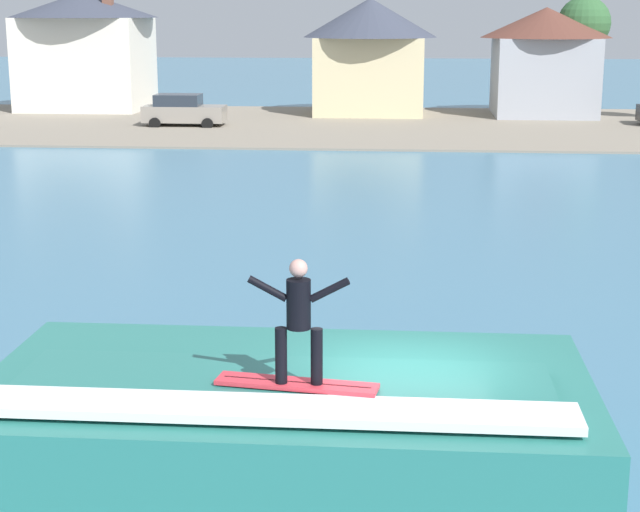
{
  "coord_description": "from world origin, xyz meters",
  "views": [
    {
      "loc": [
        -0.06,
        -14.09,
        6.5
      ],
      "look_at": [
        -1.68,
        5.15,
        1.89
      ],
      "focal_mm": 58.2,
      "sensor_mm": 36.0,
      "label": 1
    }
  ],
  "objects_px": {
    "surfboard": "(297,384)",
    "tree_tall_bare": "(584,24)",
    "wave_crest": "(287,424)",
    "surfer": "(299,315)",
    "car_near_shore": "(183,111)",
    "house_gabled_white": "(545,57)",
    "house_small_cottage": "(370,49)",
    "house_with_chimney": "(85,46)"
  },
  "relations": [
    {
      "from": "wave_crest",
      "to": "surfboard",
      "type": "relative_size",
      "value": 3.87
    },
    {
      "from": "wave_crest",
      "to": "house_with_chimney",
      "type": "bearing_deg",
      "value": 109.9
    },
    {
      "from": "house_gabled_white",
      "to": "surfboard",
      "type": "bearing_deg",
      "value": -100.46
    },
    {
      "from": "wave_crest",
      "to": "surfer",
      "type": "xyz_separation_m",
      "value": [
        0.26,
        -0.82,
        1.87
      ]
    },
    {
      "from": "house_small_cottage",
      "to": "tree_tall_bare",
      "type": "distance_m",
      "value": 13.22
    },
    {
      "from": "surfboard",
      "to": "tree_tall_bare",
      "type": "distance_m",
      "value": 54.92
    },
    {
      "from": "house_gabled_white",
      "to": "tree_tall_bare",
      "type": "distance_m",
      "value": 3.17
    },
    {
      "from": "wave_crest",
      "to": "house_with_chimney",
      "type": "height_order",
      "value": "house_with_chimney"
    },
    {
      "from": "surfer",
      "to": "car_near_shore",
      "type": "bearing_deg",
      "value": 104.06
    },
    {
      "from": "car_near_shore",
      "to": "house_with_chimney",
      "type": "height_order",
      "value": "house_with_chimney"
    },
    {
      "from": "surfer",
      "to": "car_near_shore",
      "type": "height_order",
      "value": "surfer"
    },
    {
      "from": "wave_crest",
      "to": "surfer",
      "type": "height_order",
      "value": "surfer"
    },
    {
      "from": "wave_crest",
      "to": "house_with_chimney",
      "type": "distance_m",
      "value": 56.93
    },
    {
      "from": "house_with_chimney",
      "to": "surfer",
      "type": "bearing_deg",
      "value": -70.14
    },
    {
      "from": "surfer",
      "to": "house_small_cottage",
      "type": "xyz_separation_m",
      "value": [
        -1.04,
        52.47,
        1.44
      ]
    },
    {
      "from": "car_near_shore",
      "to": "tree_tall_bare",
      "type": "xyz_separation_m",
      "value": [
        23.3,
        8.57,
        4.64
      ]
    },
    {
      "from": "wave_crest",
      "to": "house_gabled_white",
      "type": "xyz_separation_m",
      "value": [
        9.94,
        51.83,
        2.9
      ]
    },
    {
      "from": "surfboard",
      "to": "surfer",
      "type": "relative_size",
      "value": 1.31
    },
    {
      "from": "surfboard",
      "to": "surfer",
      "type": "distance_m",
      "value": 0.98
    },
    {
      "from": "house_small_cottage",
      "to": "car_near_shore",
      "type": "bearing_deg",
      "value": -143.46
    },
    {
      "from": "tree_tall_bare",
      "to": "house_small_cottage",
      "type": "bearing_deg",
      "value": -175.62
    },
    {
      "from": "house_small_cottage",
      "to": "surfboard",
      "type": "bearing_deg",
      "value": -88.91
    },
    {
      "from": "wave_crest",
      "to": "tree_tall_bare",
      "type": "distance_m",
      "value": 54.29
    },
    {
      "from": "surfboard",
      "to": "house_gabled_white",
      "type": "relative_size",
      "value": 0.28
    },
    {
      "from": "surfboard",
      "to": "surfer",
      "type": "bearing_deg",
      "value": -53.81
    },
    {
      "from": "wave_crest",
      "to": "car_near_shore",
      "type": "relative_size",
      "value": 1.87
    },
    {
      "from": "car_near_shore",
      "to": "house_small_cottage",
      "type": "height_order",
      "value": "house_small_cottage"
    },
    {
      "from": "tree_tall_bare",
      "to": "surfer",
      "type": "bearing_deg",
      "value": -102.71
    },
    {
      "from": "house_gabled_white",
      "to": "house_small_cottage",
      "type": "xyz_separation_m",
      "value": [
        -10.72,
        -0.18,
        0.41
      ]
    },
    {
      "from": "wave_crest",
      "to": "tree_tall_bare",
      "type": "xyz_separation_m",
      "value": [
        12.32,
        52.65,
        4.83
      ]
    },
    {
      "from": "house_with_chimney",
      "to": "car_near_shore",
      "type": "bearing_deg",
      "value": -48.19
    },
    {
      "from": "car_near_shore",
      "to": "surfer",
      "type": "bearing_deg",
      "value": -75.94
    },
    {
      "from": "house_with_chimney",
      "to": "wave_crest",
      "type": "bearing_deg",
      "value": -70.1
    },
    {
      "from": "house_small_cottage",
      "to": "wave_crest",
      "type": "bearing_deg",
      "value": -89.14
    },
    {
      "from": "house_gabled_white",
      "to": "tree_tall_bare",
      "type": "xyz_separation_m",
      "value": [
        2.38,
        0.83,
        1.92
      ]
    },
    {
      "from": "surfboard",
      "to": "house_with_chimney",
      "type": "relative_size",
      "value": 0.23
    },
    {
      "from": "house_gabled_white",
      "to": "surfer",
      "type": "bearing_deg",
      "value": -100.42
    },
    {
      "from": "wave_crest",
      "to": "tree_tall_bare",
      "type": "bearing_deg",
      "value": 76.83
    },
    {
      "from": "house_with_chimney",
      "to": "house_gabled_white",
      "type": "bearing_deg",
      "value": -3.14
    },
    {
      "from": "house_with_chimney",
      "to": "tree_tall_bare",
      "type": "bearing_deg",
      "value": -1.41
    },
    {
      "from": "wave_crest",
      "to": "house_small_cottage",
      "type": "distance_m",
      "value": 51.76
    },
    {
      "from": "car_near_shore",
      "to": "tree_tall_bare",
      "type": "relative_size",
      "value": 0.62
    }
  ]
}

